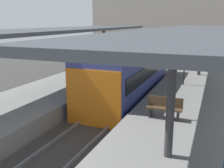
# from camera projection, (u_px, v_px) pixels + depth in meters

# --- Properties ---
(ground_plane) EXTENTS (80.00, 80.00, 0.00)m
(ground_plane) POSITION_uv_depth(u_px,v_px,m) (111.00, 115.00, 13.50)
(ground_plane) COLOR #383835
(platform_left) EXTENTS (4.40, 28.00, 1.00)m
(platform_left) POSITION_uv_depth(u_px,v_px,m) (50.00, 98.00, 14.77)
(platform_left) COLOR gray
(platform_left) RESTS_ON ground_plane
(platform_right) EXTENTS (4.40, 28.00, 1.00)m
(platform_right) POSITION_uv_depth(u_px,v_px,m) (186.00, 116.00, 12.00)
(platform_right) COLOR gray
(platform_right) RESTS_ON ground_plane
(track_ballast) EXTENTS (3.20, 28.00, 0.20)m
(track_ballast) POSITION_uv_depth(u_px,v_px,m) (111.00, 114.00, 13.48)
(track_ballast) COLOR #423F3D
(track_ballast) RESTS_ON ground_plane
(rail_near_side) EXTENTS (0.08, 28.00, 0.14)m
(rail_near_side) POSITION_uv_depth(u_px,v_px,m) (99.00, 109.00, 13.70)
(rail_near_side) COLOR slate
(rail_near_side) RESTS_ON track_ballast
(rail_far_side) EXTENTS (0.08, 28.00, 0.14)m
(rail_far_side) POSITION_uv_depth(u_px,v_px,m) (124.00, 112.00, 13.18)
(rail_far_side) COLOR slate
(rail_far_side) RESTS_ON track_ballast
(commuter_train) EXTENTS (2.78, 10.26, 3.10)m
(commuter_train) POSITION_uv_depth(u_px,v_px,m) (129.00, 73.00, 15.79)
(commuter_train) COLOR #38428C
(commuter_train) RESTS_ON track_ballast
(canopy_left) EXTENTS (4.18, 21.00, 3.41)m
(canopy_left) POSITION_uv_depth(u_px,v_px,m) (60.00, 31.00, 15.13)
(canopy_left) COLOR #333335
(canopy_left) RESTS_ON platform_left
(canopy_right) EXTENTS (4.18, 21.00, 3.49)m
(canopy_right) POSITION_uv_depth(u_px,v_px,m) (195.00, 31.00, 12.34)
(canopy_right) COLOR #333335
(canopy_right) RESTS_ON platform_right
(platform_bench) EXTENTS (1.40, 0.41, 0.86)m
(platform_bench) POSITION_uv_depth(u_px,v_px,m) (165.00, 107.00, 10.30)
(platform_bench) COLOR black
(platform_bench) RESTS_ON platform_right
(platform_sign) EXTENTS (0.90, 0.08, 2.21)m
(platform_sign) POSITION_uv_depth(u_px,v_px,m) (185.00, 59.00, 15.47)
(platform_sign) COLOR #262628
(platform_sign) RESTS_ON platform_right
(station_building_backdrop) EXTENTS (18.00, 6.00, 11.00)m
(station_building_backdrop) POSITION_uv_depth(u_px,v_px,m) (172.00, 15.00, 30.34)
(station_building_backdrop) COLOR #A89E8E
(station_building_backdrop) RESTS_ON ground_plane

